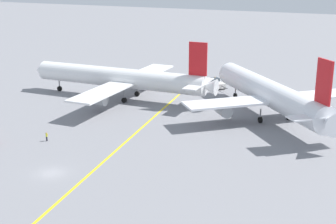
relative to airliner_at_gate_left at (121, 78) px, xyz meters
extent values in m
plane|color=gray|center=(12.72, -44.84, -5.18)|extent=(600.00, 600.00, 0.00)
cube|color=yellow|center=(17.56, -34.84, -5.17)|extent=(15.99, 119.06, 0.01)
cylinder|color=white|center=(-0.58, -0.01, 0.12)|extent=(45.58, 5.42, 4.84)
cone|color=white|center=(-24.53, -0.31, 0.12)|extent=(2.86, 4.49, 4.45)
cone|color=white|center=(23.18, 0.30, 0.12)|extent=(3.65, 3.92, 3.87)
cube|color=white|center=(1.70, 0.02, -0.61)|extent=(6.96, 43.91, 0.44)
cube|color=white|center=(20.68, 0.26, 0.60)|extent=(3.37, 13.04, 0.28)
cube|color=red|center=(20.38, 0.26, 6.39)|extent=(4.40, 0.42, 7.71)
cylinder|color=#999EA3|center=(0.54, 12.28, -2.41)|extent=(4.23, 2.65, 2.60)
cylinder|color=#999EA3|center=(0.86, -12.26, -2.41)|extent=(4.23, 2.65, 2.60)
cylinder|color=slate|center=(2.74, -3.37, -3.29)|extent=(0.28, 0.28, 2.47)
cylinder|color=black|center=(2.74, -3.37, -4.53)|extent=(1.31, 0.57, 1.30)
cylinder|color=slate|center=(2.66, 3.43, -3.29)|extent=(0.28, 0.28, 2.47)
cylinder|color=black|center=(2.66, 3.43, -4.53)|extent=(1.31, 0.57, 1.30)
cylinder|color=slate|center=(-18.78, -0.24, -3.29)|extent=(0.28, 0.28, 2.47)
cylinder|color=black|center=(-18.78, -0.24, -4.53)|extent=(1.31, 0.57, 1.30)
cylinder|color=white|center=(37.30, -0.52, 0.39)|extent=(32.13, 35.18, 5.51)
cone|color=white|center=(22.50, 16.14, 0.39)|extent=(5.65, 5.46, 5.07)
cone|color=white|center=(51.97, -17.03, 0.39)|extent=(5.69, 5.62, 4.41)
cube|color=white|center=(38.70, -2.10, -0.43)|extent=(33.81, 31.05, 0.44)
cube|color=white|center=(50.31, -15.16, 0.94)|extent=(11.84, 11.03, 0.28)
cube|color=red|center=(50.11, -14.94, 7.16)|extent=(3.19, 3.53, 8.03)
cylinder|color=#999EA3|center=(46.31, 6.00, -2.23)|extent=(4.73, 4.87, 2.60)
cylinder|color=#999EA3|center=(29.76, -8.70, -2.23)|extent=(4.73, 4.87, 2.60)
cylinder|color=slate|center=(36.82, -5.10, -3.31)|extent=(0.28, 0.28, 2.44)
cylinder|color=black|center=(36.82, -5.10, -4.53)|extent=(1.27, 1.34, 1.30)
cylinder|color=slate|center=(41.91, -0.59, -3.31)|extent=(0.28, 0.28, 2.44)
cylinder|color=black|center=(41.91, -0.59, -4.53)|extent=(1.27, 1.34, 1.30)
cylinder|color=slate|center=(26.10, 12.09, -3.31)|extent=(0.28, 0.28, 2.44)
cylinder|color=black|center=(26.10, 12.09, -4.53)|extent=(1.27, 1.34, 1.30)
cube|color=white|center=(18.38, 20.22, -4.10)|extent=(5.78, 5.69, 1.24)
cube|color=#333D47|center=(17.50, 21.06, -3.03)|extent=(2.86, 2.87, 0.90)
cylinder|color=#4C4C51|center=(21.54, 17.20, -3.98)|extent=(2.45, 2.36, 0.20)
sphere|color=orange|center=(17.50, 21.06, -2.40)|extent=(0.24, 0.24, 0.24)
cylinder|color=black|center=(16.05, 20.67, -4.73)|extent=(0.86, 0.84, 0.90)
cylinder|color=black|center=(17.83, 22.53, -4.73)|extent=(0.86, 0.84, 0.90)
cylinder|color=black|center=(18.93, 17.91, -4.73)|extent=(0.86, 0.84, 0.90)
cylinder|color=black|center=(20.71, 19.77, -4.73)|extent=(0.86, 0.84, 0.90)
cylinder|color=black|center=(2.64, -33.04, -4.74)|extent=(0.28, 0.28, 0.88)
cylinder|color=#D1E02D|center=(2.64, -33.04, -3.98)|extent=(0.36, 0.36, 0.62)
sphere|color=#9E704C|center=(2.64, -33.04, -3.55)|extent=(0.24, 0.24, 0.24)
cylinder|color=#F24C19|center=(2.94, -33.09, -3.86)|extent=(0.05, 0.05, 0.40)
camera|label=1|loc=(59.62, -102.27, 26.71)|focal=51.75mm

